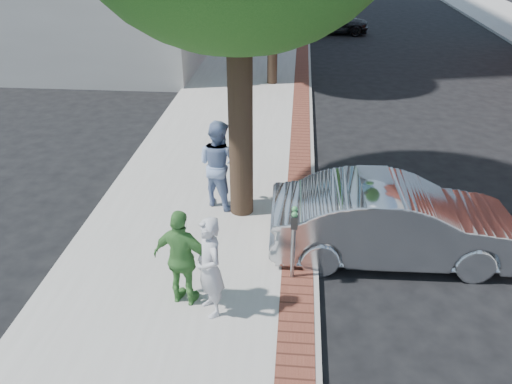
# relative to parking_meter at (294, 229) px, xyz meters

# --- Properties ---
(ground) EXTENTS (120.00, 120.00, 0.00)m
(ground) POSITION_rel_parking_meter_xyz_m (-0.60, 0.41, -1.21)
(ground) COLOR black
(ground) RESTS_ON ground
(sidewalk) EXTENTS (5.00, 60.00, 0.15)m
(sidewalk) POSITION_rel_parking_meter_xyz_m (-2.10, 8.41, -1.13)
(sidewalk) COLOR #9E9991
(sidewalk) RESTS_ON ground
(brick_strip) EXTENTS (0.60, 60.00, 0.01)m
(brick_strip) POSITION_rel_parking_meter_xyz_m (0.10, 8.41, -1.05)
(brick_strip) COLOR brown
(brick_strip) RESTS_ON sidewalk
(curb) EXTENTS (0.10, 60.00, 0.15)m
(curb) POSITION_rel_parking_meter_xyz_m (0.45, 8.41, -1.13)
(curb) COLOR gray
(curb) RESTS_ON ground
(parking_meter) EXTENTS (0.12, 0.32, 1.47)m
(parking_meter) POSITION_rel_parking_meter_xyz_m (0.00, 0.00, 0.00)
(parking_meter) COLOR gray
(parking_meter) RESTS_ON sidewalk
(person_gray) EXTENTS (0.73, 0.80, 1.83)m
(person_gray) POSITION_rel_parking_meter_xyz_m (-1.35, -1.03, -0.14)
(person_gray) COLOR #B6B6BB
(person_gray) RESTS_ON sidewalk
(person_officer) EXTENTS (1.26, 1.18, 2.05)m
(person_officer) POSITION_rel_parking_meter_xyz_m (-1.75, 2.59, -0.03)
(person_officer) COLOR #7C93C0
(person_officer) RESTS_ON sidewalk
(person_green) EXTENTS (1.14, 0.69, 1.81)m
(person_green) POSITION_rel_parking_meter_xyz_m (-1.83, -0.83, -0.15)
(person_green) COLOR #49893E
(person_green) RESTS_ON sidewalk
(sedan_silver) EXTENTS (4.94, 1.85, 1.61)m
(sedan_silver) POSITION_rel_parking_meter_xyz_m (1.97, 1.06, -0.40)
(sedan_silver) COLOR #B9BCC1
(sedan_silver) RESTS_ON ground
(bg_car) EXTENTS (4.35, 1.86, 1.46)m
(bg_car) POSITION_rel_parking_meter_xyz_m (1.76, 23.19, -0.47)
(bg_car) COLOR black
(bg_car) RESTS_ON ground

